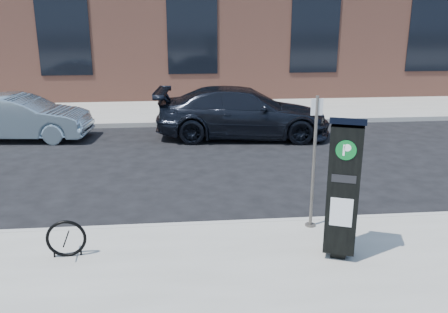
{
  "coord_description": "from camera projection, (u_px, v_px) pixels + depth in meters",
  "views": [
    {
      "loc": [
        -0.62,
        -7.51,
        3.62
      ],
      "look_at": [
        0.16,
        0.5,
        1.18
      ],
      "focal_mm": 38.0,
      "sensor_mm": 36.0,
      "label": 1
    }
  ],
  "objects": [
    {
      "name": "sign_pole",
      "position": [
        314.0,
        164.0,
        7.75
      ],
      "size": [
        0.2,
        0.18,
        2.23
      ],
      "rotation": [
        0.0,
        0.0,
        0.05
      ],
      "color": "#524C49",
      "rests_on": "sidewalk_near"
    },
    {
      "name": "building",
      "position": [
        188.0,
        2.0,
        23.24
      ],
      "size": [
        28.0,
        10.05,
        8.25
      ],
      "color": "#9C5C46",
      "rests_on": "ground"
    },
    {
      "name": "parking_kiosk",
      "position": [
        343.0,
        187.0,
        6.76
      ],
      "size": [
        0.61,
        0.58,
        2.14
      ],
      "rotation": [
        0.0,
        0.0,
        -0.37
      ],
      "color": "black",
      "rests_on": "sidewalk_near"
    },
    {
      "name": "car_silver",
      "position": [
        20.0,
        118.0,
        13.99
      ],
      "size": [
        4.15,
        1.78,
        1.33
      ],
      "primitive_type": "imported",
      "rotation": [
        0.0,
        0.0,
        1.48
      ],
      "color": "#8299A6",
      "rests_on": "ground"
    },
    {
      "name": "curb_near",
      "position": [
        218.0,
        226.0,
        8.22
      ],
      "size": [
        60.0,
        0.12,
        0.16
      ],
      "primitive_type": "cube",
      "color": "#9E9B93",
      "rests_on": "ground"
    },
    {
      "name": "ground",
      "position": [
        218.0,
        230.0,
        8.26
      ],
      "size": [
        120.0,
        120.0,
        0.0
      ],
      "primitive_type": "plane",
      "color": "black",
      "rests_on": "ground"
    },
    {
      "name": "bike_rack",
      "position": [
        66.0,
        239.0,
        6.98
      ],
      "size": [
        0.58,
        0.09,
        0.58
      ],
      "rotation": [
        0.0,
        0.0,
        0.07
      ],
      "color": "black",
      "rests_on": "sidewalk_near"
    },
    {
      "name": "curb_far",
      "position": [
        198.0,
        124.0,
        15.87
      ],
      "size": [
        60.0,
        0.12,
        0.16
      ],
      "primitive_type": "cube",
      "color": "#9E9B93",
      "rests_on": "ground"
    },
    {
      "name": "car_dark",
      "position": [
        243.0,
        113.0,
        14.25
      ],
      "size": [
        5.37,
        2.63,
        1.5
      ],
      "primitive_type": "imported",
      "rotation": [
        0.0,
        0.0,
        1.47
      ],
      "color": "black",
      "rests_on": "ground"
    },
    {
      "name": "sidewalk_far",
      "position": [
        192.0,
        94.0,
        21.57
      ],
      "size": [
        60.0,
        12.0,
        0.15
      ],
      "primitive_type": "cube",
      "color": "gray",
      "rests_on": "ground"
    }
  ]
}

